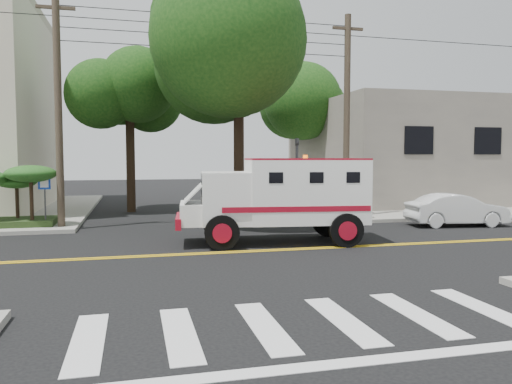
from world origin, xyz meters
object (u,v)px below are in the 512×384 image
object	(u,v)px
armored_truck	(282,195)
pedestrian_a	(361,195)
parked_sedan	(457,210)
pedestrian_b	(360,199)

from	to	relation	value
armored_truck	pedestrian_a	bearing A→B (deg)	52.64
parked_sedan	pedestrian_b	distance (m)	3.94
parked_sedan	pedestrian_a	bearing A→B (deg)	40.15
armored_truck	parked_sedan	bearing A→B (deg)	21.01
armored_truck	pedestrian_a	world-z (taller)	armored_truck
pedestrian_a	pedestrian_b	world-z (taller)	pedestrian_a
parked_sedan	pedestrian_b	xyz separation A→B (m)	(-3.30, 2.12, 0.35)
armored_truck	pedestrian_b	bearing A→B (deg)	47.71
parked_sedan	pedestrian_b	bearing A→B (deg)	64.57
pedestrian_a	armored_truck	bearing A→B (deg)	3.02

